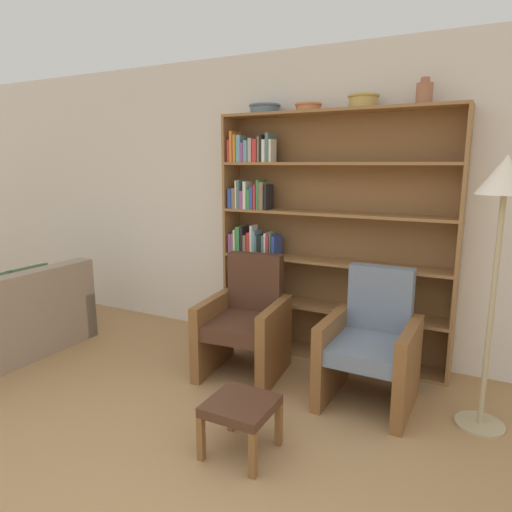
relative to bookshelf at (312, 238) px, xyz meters
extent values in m
cube|color=silver|center=(0.08, 0.17, 0.29)|extent=(12.00, 0.06, 2.75)
cube|color=olive|center=(-0.83, -0.02, 0.01)|extent=(0.02, 0.30, 2.19)
cube|color=olive|center=(1.23, -0.02, 0.01)|extent=(0.02, 0.30, 2.19)
cube|color=olive|center=(0.20, -0.02, 1.09)|extent=(2.03, 0.30, 0.03)
cube|color=olive|center=(0.20, -0.02, -1.08)|extent=(2.03, 0.30, 0.03)
cube|color=brown|center=(0.20, 0.12, 0.01)|extent=(2.03, 0.01, 2.19)
cube|color=#4C756B|center=(-0.78, -0.08, -0.97)|extent=(0.03, 0.13, 0.19)
cube|color=#334CB2|center=(-0.74, -0.05, -0.98)|extent=(0.03, 0.19, 0.17)
cube|color=#388C47|center=(-0.71, -0.06, -0.94)|extent=(0.02, 0.19, 0.25)
cube|color=#7F6B4C|center=(-0.69, -0.09, -0.96)|extent=(0.02, 0.12, 0.20)
cube|color=orange|center=(-0.66, -0.07, -0.96)|extent=(0.03, 0.17, 0.20)
cube|color=orange|center=(-0.61, -0.09, -0.96)|extent=(0.04, 0.12, 0.20)
cube|color=black|center=(-0.58, -0.07, -0.98)|extent=(0.02, 0.15, 0.17)
cube|color=red|center=(-0.55, -0.08, -0.93)|extent=(0.03, 0.14, 0.27)
cube|color=#334CB2|center=(-0.50, -0.07, -0.96)|extent=(0.04, 0.17, 0.20)
cube|color=gold|center=(-0.46, -0.08, -0.95)|extent=(0.03, 0.14, 0.23)
cube|color=white|center=(-0.42, -0.06, -0.94)|extent=(0.04, 0.18, 0.25)
cube|color=olive|center=(0.20, -0.02, -0.62)|extent=(2.03, 0.30, 0.03)
cube|color=black|center=(-0.78, -0.08, -0.48)|extent=(0.02, 0.14, 0.26)
cube|color=black|center=(-0.76, -0.07, -0.50)|extent=(0.02, 0.16, 0.22)
cube|color=#669EB2|center=(-0.72, -0.09, -0.47)|extent=(0.04, 0.13, 0.27)
cube|color=#334CB2|center=(-0.68, -0.07, -0.48)|extent=(0.04, 0.15, 0.27)
cube|color=#7F6B4C|center=(-0.63, -0.07, -0.52)|extent=(0.04, 0.16, 0.18)
cube|color=#4C756B|center=(-0.59, -0.08, -0.49)|extent=(0.02, 0.14, 0.24)
cube|color=black|center=(-0.57, -0.06, -0.48)|extent=(0.03, 0.19, 0.26)
cube|color=#7F6B4C|center=(-0.53, -0.06, -0.48)|extent=(0.04, 0.19, 0.26)
cube|color=#7F6B4C|center=(-0.49, -0.06, -0.49)|extent=(0.02, 0.18, 0.24)
cube|color=olive|center=(0.20, -0.02, -0.20)|extent=(2.03, 0.30, 0.02)
cube|color=#994C99|center=(-0.78, -0.06, -0.09)|extent=(0.03, 0.17, 0.18)
cube|color=#7F6B4C|center=(-0.75, -0.09, -0.09)|extent=(0.02, 0.12, 0.19)
cube|color=white|center=(-0.73, -0.07, -0.07)|extent=(0.02, 0.16, 0.22)
cube|color=#388C47|center=(-0.69, -0.07, -0.06)|extent=(0.04, 0.17, 0.25)
cube|color=black|center=(-0.65, -0.06, -0.05)|extent=(0.03, 0.18, 0.26)
cube|color=#7F6B4C|center=(-0.62, -0.05, -0.09)|extent=(0.03, 0.20, 0.18)
cube|color=red|center=(-0.58, -0.08, -0.08)|extent=(0.03, 0.13, 0.21)
cube|color=white|center=(-0.55, -0.09, -0.04)|extent=(0.02, 0.12, 0.28)
cube|color=#669EB2|center=(-0.52, -0.08, -0.07)|extent=(0.03, 0.14, 0.23)
cube|color=#4C756B|center=(-0.50, -0.08, -0.09)|extent=(0.02, 0.15, 0.18)
cube|color=black|center=(-0.46, -0.08, -0.09)|extent=(0.04, 0.14, 0.19)
cube|color=#4C756B|center=(-0.43, -0.08, -0.09)|extent=(0.02, 0.13, 0.19)
cube|color=white|center=(-0.40, -0.07, -0.08)|extent=(0.02, 0.15, 0.21)
cube|color=red|center=(-0.38, -0.05, -0.08)|extent=(0.02, 0.19, 0.20)
cube|color=#4C756B|center=(-0.35, -0.09, -0.07)|extent=(0.02, 0.12, 0.22)
cube|color=#334CB2|center=(-0.32, -0.06, -0.09)|extent=(0.03, 0.19, 0.19)
cube|color=olive|center=(0.20, -0.02, 0.23)|extent=(2.03, 0.30, 0.02)
cube|color=#334CB2|center=(-0.78, -0.05, 0.34)|extent=(0.04, 0.19, 0.18)
cube|color=#7F6B4C|center=(-0.74, -0.07, 0.34)|extent=(0.03, 0.15, 0.19)
cube|color=white|center=(-0.71, -0.09, 0.37)|extent=(0.02, 0.12, 0.26)
cube|color=#4C756B|center=(-0.68, -0.09, 0.38)|extent=(0.02, 0.13, 0.27)
cube|color=#994C99|center=(-0.65, -0.07, 0.33)|extent=(0.03, 0.16, 0.17)
cube|color=white|center=(-0.62, -0.08, 0.37)|extent=(0.03, 0.13, 0.25)
cube|color=#388C47|center=(-0.58, -0.07, 0.34)|extent=(0.03, 0.15, 0.18)
cube|color=#334CB2|center=(-0.55, -0.07, 0.35)|extent=(0.03, 0.15, 0.20)
cube|color=red|center=(-0.51, -0.08, 0.36)|extent=(0.02, 0.14, 0.23)
cube|color=#388C47|center=(-0.48, -0.06, 0.38)|extent=(0.02, 0.18, 0.27)
cube|color=#7F6B4C|center=(-0.45, -0.06, 0.37)|extent=(0.04, 0.18, 0.25)
cube|color=black|center=(-0.40, -0.07, 0.36)|extent=(0.03, 0.15, 0.23)
cube|color=olive|center=(0.20, -0.02, 0.66)|extent=(2.03, 0.30, 0.02)
cube|color=red|center=(-0.78, -0.05, 0.77)|extent=(0.02, 0.20, 0.20)
cube|color=orange|center=(-0.76, -0.06, 0.81)|extent=(0.03, 0.18, 0.28)
cube|color=orange|center=(-0.72, -0.08, 0.80)|extent=(0.03, 0.15, 0.25)
cube|color=#669EB2|center=(-0.68, -0.09, 0.79)|extent=(0.04, 0.12, 0.24)
cube|color=#994C99|center=(-0.64, -0.06, 0.76)|extent=(0.02, 0.17, 0.17)
cube|color=#669EB2|center=(-0.61, -0.05, 0.77)|extent=(0.04, 0.20, 0.19)
cube|color=#B2A899|center=(-0.56, -0.07, 0.78)|extent=(0.04, 0.15, 0.21)
cube|color=red|center=(-0.51, -0.06, 0.77)|extent=(0.04, 0.17, 0.20)
cube|color=#7F6B4C|center=(-0.47, -0.08, 0.78)|extent=(0.02, 0.15, 0.22)
cube|color=black|center=(-0.45, -0.06, 0.79)|extent=(0.02, 0.18, 0.24)
cube|color=white|center=(-0.42, -0.09, 0.77)|extent=(0.03, 0.12, 0.20)
cube|color=#4C756B|center=(-0.39, -0.06, 0.80)|extent=(0.03, 0.19, 0.25)
cube|color=white|center=(-0.36, -0.09, 0.77)|extent=(0.02, 0.12, 0.20)
cylinder|color=slate|center=(-0.47, -0.02, 1.14)|extent=(0.26, 0.26, 0.08)
torus|color=slate|center=(-0.47, -0.02, 1.17)|extent=(0.29, 0.29, 0.02)
cylinder|color=#C67547|center=(-0.05, -0.02, 1.13)|extent=(0.21, 0.21, 0.06)
torus|color=#C67547|center=(-0.05, -0.02, 1.15)|extent=(0.24, 0.24, 0.02)
cylinder|color=tan|center=(0.42, -0.02, 1.15)|extent=(0.23, 0.23, 0.10)
torus|color=tan|center=(0.42, -0.02, 1.19)|extent=(0.26, 0.26, 0.02)
cylinder|color=#A36647|center=(0.89, -0.02, 1.18)|extent=(0.12, 0.12, 0.16)
cylinder|color=#A36647|center=(0.89, -0.02, 1.28)|extent=(0.07, 0.07, 0.04)
cube|color=gray|center=(-2.52, -1.38, -0.86)|extent=(0.86, 1.50, 0.45)
cube|color=gray|center=(-2.18, -1.38, -0.46)|extent=(0.19, 1.49, 0.35)
cube|color=gray|center=(-2.52, -0.69, -0.78)|extent=(0.85, 0.13, 0.61)
cube|color=#4C6B4C|center=(-2.31, -1.18, -0.45)|extent=(0.17, 0.36, 0.37)
cube|color=brown|center=(-0.01, -0.98, -0.89)|extent=(0.08, 0.08, 0.39)
cube|color=brown|center=(-0.58, -1.04, -0.89)|extent=(0.08, 0.08, 0.39)
cube|color=brown|center=(-0.07, -0.37, -0.89)|extent=(0.08, 0.08, 0.39)
cube|color=brown|center=(-0.64, -0.43, -0.89)|extent=(0.08, 0.08, 0.39)
cube|color=#4C2D1E|center=(-0.32, -0.70, -0.66)|extent=(0.54, 0.69, 0.12)
cube|color=#4C2D1E|center=(-0.35, -0.42, -0.37)|extent=(0.49, 0.17, 0.53)
cube|color=brown|center=(-0.05, -0.68, -0.77)|extent=(0.15, 0.68, 0.63)
cube|color=brown|center=(-0.60, -0.73, -0.77)|extent=(0.15, 0.68, 0.63)
cube|color=brown|center=(1.00, -1.01, -0.89)|extent=(0.07, 0.07, 0.39)
cube|color=brown|center=(0.43, -1.00, -0.89)|extent=(0.07, 0.07, 0.39)
cube|color=brown|center=(1.01, -0.40, -0.89)|extent=(0.07, 0.07, 0.39)
cube|color=brown|center=(0.44, -0.39, -0.89)|extent=(0.07, 0.07, 0.39)
cube|color=slate|center=(0.72, -0.70, -0.66)|extent=(0.49, 0.65, 0.12)
cube|color=slate|center=(0.73, -0.42, -0.37)|extent=(0.48, 0.13, 0.53)
cube|color=brown|center=(1.00, -0.71, -0.77)|extent=(0.09, 0.68, 0.63)
cube|color=brown|center=(0.44, -0.70, -0.77)|extent=(0.09, 0.68, 0.63)
cylinder|color=tan|center=(1.48, -0.65, -1.08)|extent=(0.32, 0.32, 0.02)
cylinder|color=tan|center=(1.48, -0.65, -0.30)|extent=(0.04, 0.04, 1.54)
cone|color=silver|center=(1.48, -0.65, 0.59)|extent=(0.34, 0.34, 0.24)
cube|color=brown|center=(0.01, -1.48, -0.95)|extent=(0.04, 0.04, 0.28)
cube|color=brown|center=(0.36, -1.48, -0.95)|extent=(0.04, 0.04, 0.28)
cube|color=brown|center=(0.01, -1.83, -0.95)|extent=(0.04, 0.04, 0.28)
cube|color=brown|center=(0.36, -1.83, -0.95)|extent=(0.04, 0.04, 0.28)
cube|color=#4C2D1E|center=(0.19, -1.65, -0.78)|extent=(0.39, 0.39, 0.06)
camera|label=1|loc=(1.43, -3.84, 0.66)|focal=32.00mm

